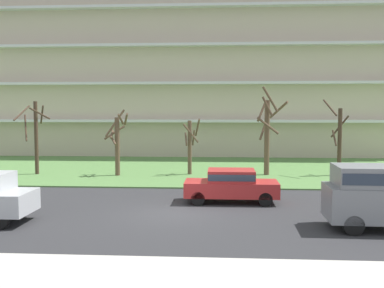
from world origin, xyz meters
The scene contains 10 objects.
ground centered at (0.00, 0.00, 0.00)m, with size 160.00×160.00×0.00m, color #2D2D30.
sidewalk_curb_near centered at (0.00, -8.00, 0.07)m, with size 80.00×4.00×0.15m, color #BCB7AD.
grass_lawn_strip centered at (0.00, 14.00, 0.04)m, with size 80.00×16.00×0.08m, color #547F42.
apartment_building centered at (0.00, 27.33, 10.14)m, with size 43.68×11.61×20.27m.
tree_far_left centered at (-10.39, 10.55, 2.79)m, with size 2.15×2.12×4.95m.
tree_left centered at (-4.79, 10.41, 2.32)m, with size 1.82×1.54×4.42m.
tree_center centered at (-0.02, 11.15, 2.05)m, with size 1.16×1.37×3.82m.
tree_right centered at (5.08, 11.22, 2.99)m, with size 2.10×2.11×5.90m.
tree_far_right centered at (9.74, 11.35, 2.48)m, with size 1.75×1.74×5.09m.
sedan_red_near_left centered at (2.52, 2.50, 0.87)m, with size 4.40×1.80×1.57m.
Camera 1 is at (2.05, -18.69, 4.42)m, focal length 42.13 mm.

